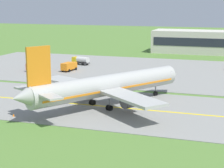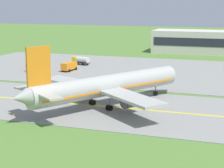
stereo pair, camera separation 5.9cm
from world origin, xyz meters
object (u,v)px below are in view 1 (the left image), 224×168
object	(u,v)px
service_truck_catering	(69,66)
airplane_lead	(107,86)
service_truck_baggage	(81,60)
service_truck_pushback	(35,66)

from	to	relation	value
service_truck_catering	airplane_lead	bearing A→B (deg)	-55.22
service_truck_baggage	service_truck_pushback	xyz separation A→B (m)	(-8.22, -14.64, -0.00)
service_truck_baggage	service_truck_catering	xyz separation A→B (m)	(1.46, -12.02, -0.00)
airplane_lead	service_truck_pushback	distance (m)	45.89
service_truck_baggage	service_truck_catering	size ratio (longest dim) A/B	1.02
airplane_lead	service_truck_pushback	xyz separation A→B (m)	(-33.33, 31.44, -2.60)
airplane_lead	service_truck_catering	xyz separation A→B (m)	(-23.64, 34.05, -2.60)
service_truck_baggage	service_truck_catering	distance (m)	12.11
airplane_lead	service_truck_catering	distance (m)	41.54
service_truck_catering	service_truck_pushback	size ratio (longest dim) A/B	1.00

